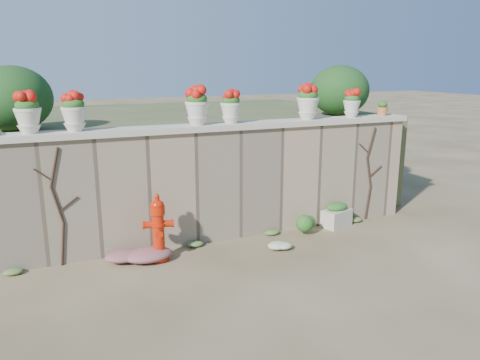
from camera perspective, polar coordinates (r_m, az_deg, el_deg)
name	(u,v)px	position (r m, az deg, el deg)	size (l,w,h in m)	color
ground	(257,276)	(7.21, 2.14, -11.66)	(80.00, 80.00, 0.00)	brown
stone_wall	(216,185)	(8.44, -2.97, -0.60)	(8.00, 0.40, 2.00)	gray
wall_cap	(215,127)	(8.24, -3.07, 6.49)	(8.10, 0.52, 0.10)	beige
raised_fill	(170,154)	(11.43, -8.49, 3.10)	(9.00, 6.00, 2.00)	#384C23
back_shrub_left	(13,99)	(8.91, -25.95, 8.92)	(1.30, 1.30, 1.10)	#143814
back_shrub_right	(340,90)	(10.83, 12.06, 10.63)	(1.30, 1.30, 1.10)	#143814
vine_left	(58,206)	(7.76, -21.29, -2.93)	(0.60, 0.04, 1.91)	black
vine_right	(369,172)	(9.81, 15.49, 0.91)	(0.60, 0.04, 1.91)	black
fire_hydrant	(158,228)	(7.67, -9.93, -5.74)	(0.48, 0.34, 1.11)	red
planter_box	(337,215)	(9.42, 11.70, -4.24)	(0.66, 0.50, 0.49)	beige
green_shrub	(308,222)	(8.89, 8.24, -5.04)	(0.52, 0.47, 0.50)	#1E5119
magenta_clump	(135,254)	(7.82, -12.67, -8.82)	(1.01, 0.67, 0.27)	#B62468
white_flowers	(281,245)	(8.18, 4.99, -7.86)	(0.47, 0.38, 0.17)	white
urn_pot_0	(28,113)	(7.72, -24.46, 7.42)	(0.39, 0.39, 0.61)	beige
urn_pot_1	(74,112)	(7.73, -19.60, 7.84)	(0.39, 0.39, 0.61)	beige
urn_pot_2	(197,106)	(8.10, -5.26, 8.93)	(0.41, 0.41, 0.64)	beige
urn_pot_3	(231,107)	(8.31, -1.13, 8.90)	(0.37, 0.37, 0.58)	beige
urn_pot_4	(308,102)	(9.00, 8.27, 9.39)	(0.42, 0.42, 0.66)	beige
urn_pot_5	(352,104)	(9.56, 13.47, 9.02)	(0.34, 0.34, 0.53)	beige
terracotta_pot	(382,109)	(10.04, 16.97, 8.27)	(0.23, 0.23, 0.28)	#B76638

